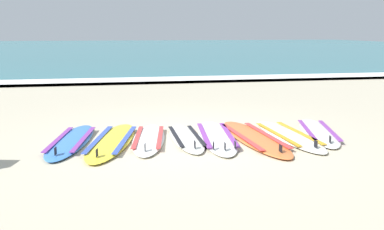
{
  "coord_description": "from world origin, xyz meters",
  "views": [
    {
      "loc": [
        -1.14,
        -6.65,
        1.83
      ],
      "look_at": [
        0.22,
        0.91,
        0.25
      ],
      "focal_mm": 38.6,
      "sensor_mm": 36.0,
      "label": 1
    }
  ],
  "objects": [
    {
      "name": "surfboard_1",
      "position": [
        -1.27,
        0.07,
        0.04
      ],
      "size": [
        1.12,
        2.56,
        0.18
      ],
      "color": "yellow",
      "rests_on": "ground"
    },
    {
      "name": "surfboard_6",
      "position": [
        1.75,
        -0.08,
        0.04
      ],
      "size": [
        0.73,
        2.38,
        0.18
      ],
      "color": "silver",
      "rests_on": "ground"
    },
    {
      "name": "surfboard_5",
      "position": [
        1.11,
        -0.12,
        0.04
      ],
      "size": [
        0.84,
        2.61,
        0.18
      ],
      "color": "orange",
      "rests_on": "ground"
    },
    {
      "name": "sea",
      "position": [
        0.0,
        37.56,
        0.05
      ],
      "size": [
        80.0,
        60.0,
        0.1
      ],
      "primitive_type": "cube",
      "color": "teal",
      "rests_on": "ground"
    },
    {
      "name": "ground_plane",
      "position": [
        0.0,
        0.0,
        0.0
      ],
      "size": [
        80.0,
        80.0,
        0.0
      ],
      "primitive_type": "plane",
      "color": "#B7AD93"
    },
    {
      "name": "surfboard_0",
      "position": [
        -1.94,
        0.2,
        0.04
      ],
      "size": [
        0.89,
        2.34,
        0.18
      ],
      "color": "#3875CC",
      "rests_on": "ground"
    },
    {
      "name": "surfboard_3",
      "position": [
        -0.03,
        0.07,
        0.04
      ],
      "size": [
        0.51,
        1.98,
        0.18
      ],
      "color": "silver",
      "rests_on": "ground"
    },
    {
      "name": "wave_foam_strip",
      "position": [
        0.0,
        8.21,
        0.06
      ],
      "size": [
        80.0,
        1.29,
        0.11
      ],
      "primitive_type": "cube",
      "color": "white",
      "rests_on": "ground"
    },
    {
      "name": "surfboard_7",
      "position": [
        2.38,
        0.05,
        0.04
      ],
      "size": [
        1.1,
        2.27,
        0.18
      ],
      "color": "silver",
      "rests_on": "ground"
    },
    {
      "name": "surfboard_2",
      "position": [
        -0.66,
        0.11,
        0.04
      ],
      "size": [
        0.82,
        2.16,
        0.18
      ],
      "color": "white",
      "rests_on": "ground"
    },
    {
      "name": "surfboard_4",
      "position": [
        0.5,
        0.05,
        0.04
      ],
      "size": [
        0.83,
        2.45,
        0.18
      ],
      "color": "white",
      "rests_on": "ground"
    }
  ]
}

